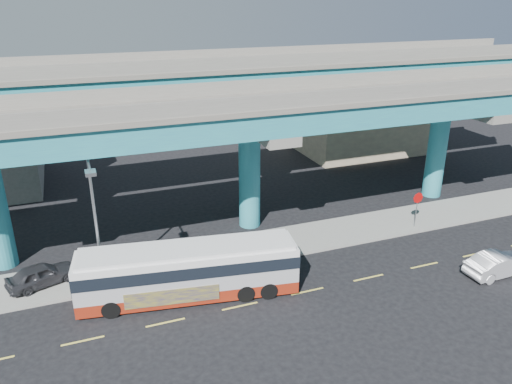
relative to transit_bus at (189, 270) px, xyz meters
name	(u,v)px	position (x,y,z in m)	size (l,w,h in m)	color
ground	(305,289)	(6.24, -1.60, -1.66)	(120.00, 120.00, 0.00)	black
sidewalk	(268,245)	(6.24, 3.90, -1.58)	(70.00, 4.00, 0.15)	gray
lane_markings	(307,291)	(6.24, -1.90, -1.65)	(58.00, 0.12, 0.01)	#D8C64C
viaduct	(249,98)	(6.24, 7.50, 7.48)	(52.00, 12.40, 11.70)	teal
building_beige	(363,115)	(24.24, 21.38, 1.85)	(14.00, 10.23, 7.00)	tan
transit_bus	(189,270)	(0.00, 0.00, 0.00)	(12.04, 4.34, 3.03)	maroon
sedan	(499,264)	(17.58, -4.30, -0.96)	(4.30, 1.62, 1.40)	#B8B7BD
parked_car	(42,275)	(-7.57, 3.91, -0.87)	(4.07, 2.70, 1.29)	#2E2F33
street_lamp	(94,208)	(-4.35, 1.84, 3.55)	(0.50, 2.53, 7.78)	gray
stop_sign	(418,202)	(16.90, 2.58, 0.38)	(0.79, 0.08, 2.61)	gray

